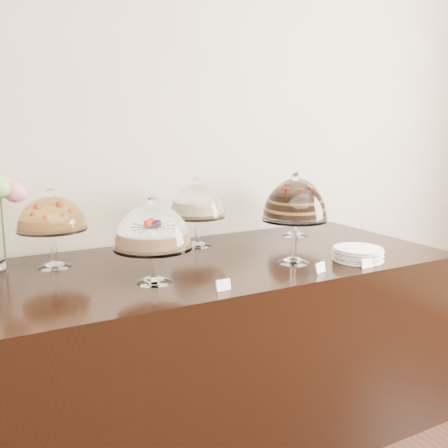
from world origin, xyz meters
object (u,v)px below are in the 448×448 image
cake_stand_dark_choco (296,197)px  cake_stand_cheesecake (197,204)px  display_counter (219,348)px  cake_stand_sugar_sponge (153,230)px  plate_stack (358,254)px  cake_stand_choco_layer (295,204)px  cake_stand_fruit_tart (52,217)px

cake_stand_dark_choco → cake_stand_cheesecake: bearing=176.1°
display_counter → cake_stand_sugar_sponge: 0.80m
cake_stand_cheesecake → plate_stack: bearing=-49.3°
cake_stand_choco_layer → display_counter: bearing=142.8°
cake_stand_cheesecake → cake_stand_fruit_tart: 0.74m
cake_stand_dark_choco → cake_stand_fruit_tart: bearing=-179.1°
display_counter → plate_stack: size_ratio=9.62×
cake_stand_fruit_tart → plate_stack: cake_stand_fruit_tart is taller
cake_stand_sugar_sponge → cake_stand_fruit_tart: cake_stand_fruit_tart is taller
display_counter → plate_stack: plate_stack is taller
cake_stand_sugar_sponge → cake_stand_choco_layer: bearing=-1.9°
cake_stand_sugar_sponge → cake_stand_cheesecake: 0.64m
plate_stack → display_counter: bearing=149.8°
display_counter → cake_stand_cheesecake: cake_stand_cheesecake is taller
display_counter → cake_stand_fruit_tart: cake_stand_fruit_tart is taller
display_counter → cake_stand_fruit_tart: bearing=161.8°
plate_stack → cake_stand_cheesecake: bearing=130.7°
cake_stand_choco_layer → cake_stand_dark_choco: (0.35, 0.47, -0.05)m
cake_stand_choco_layer → plate_stack: cake_stand_choco_layer is taller
cake_stand_sugar_sponge → cake_stand_dark_choco: cake_stand_dark_choco is taller
cake_stand_choco_layer → plate_stack: size_ratio=1.82×
cake_stand_cheesecake → cake_stand_dark_choco: (0.60, -0.04, 0.00)m
cake_stand_cheesecake → cake_stand_dark_choco: 0.60m
plate_stack → cake_stand_fruit_tart: bearing=156.2°
cake_stand_dark_choco → plate_stack: 0.62m
cake_stand_cheesecake → cake_stand_dark_choco: bearing=-3.9°
cake_stand_dark_choco → cake_stand_fruit_tart: size_ratio=1.04×
cake_stand_cheesecake → cake_stand_fruit_tart: (-0.74, -0.06, 0.00)m
cake_stand_cheesecake → cake_stand_dark_choco: cake_stand_dark_choco is taller
plate_stack → cake_stand_dark_choco: bearing=83.8°
display_counter → cake_stand_sugar_sponge: bearing=-154.5°
display_counter → cake_stand_sugar_sponge: cake_stand_sugar_sponge is taller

